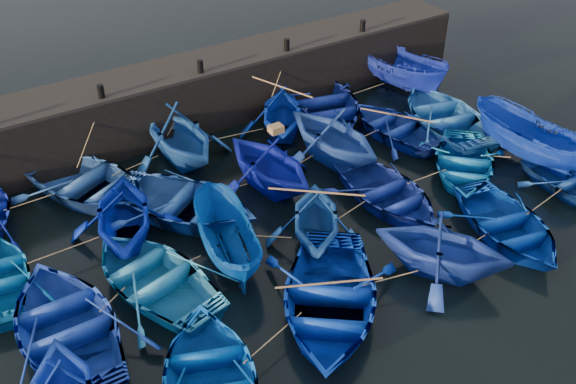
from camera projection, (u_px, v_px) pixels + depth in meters
ground at (343, 260)px, 20.11m from camera, size 120.00×120.00×0.00m
quay_wall at (194, 95)px, 26.59m from camera, size 26.00×2.50×2.50m
quay_top at (191, 66)px, 25.82m from camera, size 26.00×2.50×0.12m
bollard_1 at (101, 91)px, 23.28m from camera, size 0.24×0.24×0.50m
bollard_2 at (200, 66)px, 25.02m from camera, size 0.24×0.24×0.50m
bollard_3 at (287, 45)px, 26.77m from camera, size 0.24×0.24×0.50m
bollard_4 at (363, 26)px, 28.51m from camera, size 0.24×0.24×0.50m
boat_1 at (88, 183)px, 22.56m from camera, size 5.93×6.62×1.13m
boat_2 at (178, 134)px, 24.07m from camera, size 4.11×4.71×2.40m
boat_3 at (282, 112)px, 25.78m from camera, size 5.10×5.28×2.13m
boat_4 at (324, 102)px, 27.44m from camera, size 5.38×6.56×1.19m
boat_5 at (400, 70)px, 29.15m from camera, size 2.61×5.37×1.99m
boat_7 at (124, 213)px, 20.23m from camera, size 4.92×5.27×2.25m
boat_8 at (184, 203)px, 21.61m from camera, size 6.25×6.64×1.12m
boat_9 at (269, 162)px, 22.60m from camera, size 4.28×4.79×2.28m
boat_10 at (333, 134)px, 24.09m from camera, size 4.53×5.07×2.40m
boat_11 at (395, 126)px, 26.06m from camera, size 3.67×4.79×0.93m
boat_12 at (446, 116)px, 26.50m from camera, size 5.24×6.42×1.17m
boat_13 at (67, 325)px, 17.17m from camera, size 3.94×5.49×1.14m
boat_14 at (154, 276)px, 18.75m from camera, size 4.78×5.82×1.05m
boat_15 at (226, 239)px, 19.68m from camera, size 2.45×4.50×1.65m
boat_16 at (316, 218)px, 20.29m from camera, size 4.69×4.84×1.95m
boat_17 at (388, 193)px, 22.21m from camera, size 3.42×4.74×0.97m
boat_18 at (463, 164)px, 23.73m from camera, size 5.64×5.69×0.97m
boat_19 at (529, 141)px, 24.12m from camera, size 2.61×5.24×1.94m
boat_21 at (211, 380)px, 15.75m from camera, size 5.13×5.96×1.04m
boat_22 at (328, 299)px, 17.91m from camera, size 6.65×6.94×1.17m
boat_23 at (443, 246)px, 18.99m from camera, size 5.28×5.41×2.17m
boat_24 at (508, 225)px, 20.77m from camera, size 4.32×5.34×0.98m
wooden_crate at (276, 129)px, 22.00m from camera, size 0.47×0.39×0.25m
mooring_ropes at (262, 163)px, 23.03m from camera, size 18.60×11.82×2.10m
loose_oars at (333, 158)px, 22.05m from camera, size 10.32×11.28×1.26m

